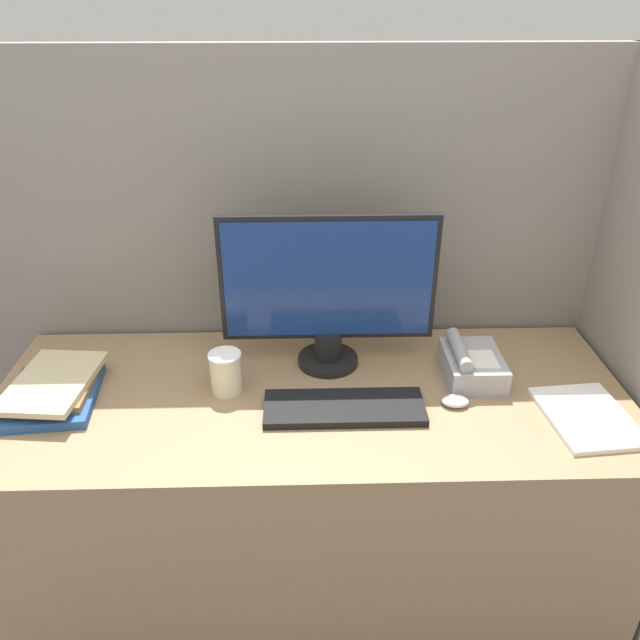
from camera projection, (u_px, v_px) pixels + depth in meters
name	position (u px, v px, depth m)	size (l,w,h in m)	color
cubicle_panel_rear	(309.00, 312.00, 1.95)	(2.08, 0.04, 1.55)	gray
cubicle_panel_right	(636.00, 367.00, 1.67)	(0.04, 0.74, 1.55)	gray
desk	(311.00, 496.00, 1.82)	(1.68, 0.68, 0.73)	#937551
monitor	(328.00, 293.00, 1.68)	(0.58, 0.17, 0.44)	black
keyboard	(344.00, 408.00, 1.58)	(0.41, 0.15, 0.02)	black
mouse	(455.00, 401.00, 1.60)	(0.07, 0.05, 0.02)	silver
coffee_cup	(226.00, 373.00, 1.63)	(0.09, 0.09, 0.12)	beige
book_stack	(53.00, 390.00, 1.61)	(0.24, 0.31, 0.06)	#264C8C
desk_telephone	(471.00, 364.00, 1.70)	(0.15, 0.20, 0.11)	#99999E
paper_pile	(587.00, 417.00, 1.55)	(0.22, 0.28, 0.01)	white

